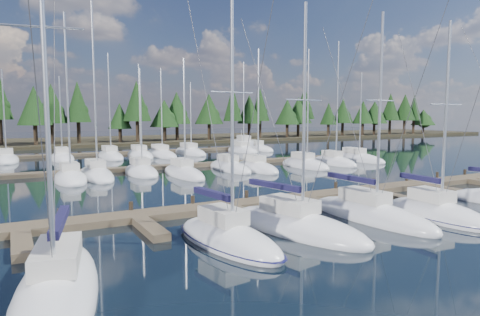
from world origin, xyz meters
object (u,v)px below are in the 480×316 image
front_sailboat_3 (370,215)px  front_sailboat_1 (227,239)px  front_sailboat_4 (435,214)px  front_sailboat_2 (295,226)px  front_sailboat_0 (57,290)px  motor_yacht_right (243,148)px  main_dock (307,199)px

front_sailboat_3 → front_sailboat_1: bearing=-177.6°
front_sailboat_1 → front_sailboat_4: (13.21, -1.26, -0.01)m
front_sailboat_2 → front_sailboat_0: bearing=-165.8°
front_sailboat_0 → front_sailboat_2: bearing=14.2°
front_sailboat_0 → front_sailboat_3: front_sailboat_0 is taller
front_sailboat_2 → motor_yacht_right: 50.63m
motor_yacht_right → front_sailboat_3: bearing=-110.0°
front_sailboat_3 → motor_yacht_right: 48.55m
main_dock → front_sailboat_3: 5.74m
front_sailboat_3 → front_sailboat_0: bearing=-170.1°
main_dock → front_sailboat_3: size_ratio=3.50×
main_dock → front_sailboat_3: (0.17, -5.73, 0.08)m
front_sailboat_1 → front_sailboat_4: bearing=-5.5°
front_sailboat_0 → front_sailboat_3: size_ratio=1.27×
front_sailboat_4 → motor_yacht_right: 49.04m
main_dock → front_sailboat_1: (-9.39, -6.14, 0.08)m
main_dock → front_sailboat_4: bearing=-62.7°
front_sailboat_3 → motor_yacht_right: bearing=70.0°
front_sailboat_1 → motor_yacht_right: size_ratio=1.47×
front_sailboat_3 → motor_yacht_right: size_ratio=1.43×
motor_yacht_right → main_dock: bearing=-112.8°
main_dock → front_sailboat_2: bearing=-132.1°
main_dock → front_sailboat_4: size_ratio=3.61×
front_sailboat_1 → front_sailboat_2: (4.21, 0.40, -0.01)m
front_sailboat_3 → front_sailboat_4: size_ratio=1.03×
front_sailboat_3 → front_sailboat_4: 4.01m
front_sailboat_0 → motor_yacht_right: front_sailboat_0 is taller
main_dock → front_sailboat_0: 19.21m
front_sailboat_0 → front_sailboat_1: bearing=18.7°
front_sailboat_0 → front_sailboat_1: (7.71, 2.61, -0.01)m
front_sailboat_0 → front_sailboat_4: front_sailboat_0 is taller
front_sailboat_4 → motor_yacht_right: front_sailboat_4 is taller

